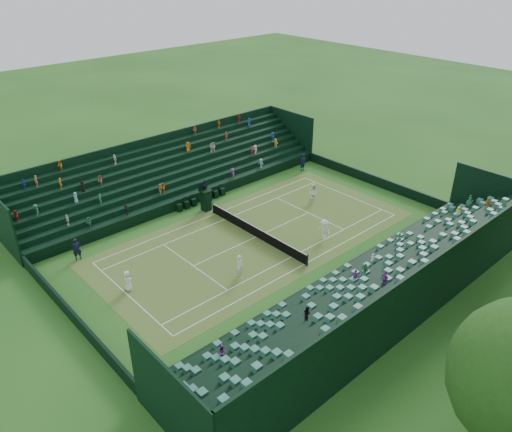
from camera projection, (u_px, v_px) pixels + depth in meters
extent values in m
plane|color=#22561B|center=(256.00, 237.00, 41.51)|extent=(160.00, 160.00, 0.00)
cube|color=#377B29|center=(256.00, 237.00, 41.50)|extent=(12.97, 26.77, 0.01)
cube|color=black|center=(372.00, 179.00, 50.64)|extent=(17.17, 0.20, 1.00)
cube|color=black|center=(72.00, 315.00, 31.90)|extent=(17.17, 0.20, 1.00)
cube|color=black|center=(335.00, 276.00, 35.73)|extent=(0.20, 31.77, 1.00)
cube|color=black|center=(196.00, 198.00, 46.81)|extent=(0.20, 31.77, 1.00)
cube|color=black|center=(341.00, 279.00, 35.40)|extent=(0.80, 32.00, 1.00)
cube|color=black|center=(350.00, 281.00, 34.77)|extent=(0.80, 32.00, 1.45)
cube|color=black|center=(359.00, 284.00, 34.14)|extent=(0.80, 32.00, 1.90)
cube|color=black|center=(369.00, 286.00, 33.51)|extent=(0.80, 32.00, 2.35)
cube|color=black|center=(380.00, 289.00, 32.88)|extent=(0.80, 32.00, 2.80)
cube|color=black|center=(390.00, 292.00, 32.25)|extent=(0.80, 32.00, 3.25)
cube|color=black|center=(401.00, 295.00, 31.62)|extent=(0.80, 32.00, 3.70)
cube|color=black|center=(413.00, 297.00, 30.99)|extent=(0.80, 32.00, 4.15)
cube|color=black|center=(421.00, 296.00, 30.49)|extent=(0.20, 32.00, 4.90)
cube|color=black|center=(192.00, 197.00, 47.14)|extent=(0.80, 32.00, 1.00)
cube|color=black|center=(187.00, 192.00, 47.55)|extent=(0.80, 32.00, 1.45)
cube|color=black|center=(182.00, 187.00, 47.97)|extent=(0.80, 32.00, 1.90)
cube|color=black|center=(178.00, 182.00, 48.39)|extent=(0.80, 32.00, 2.35)
cube|color=black|center=(173.00, 178.00, 48.80)|extent=(0.80, 32.00, 2.80)
cube|color=black|center=(168.00, 173.00, 49.22)|extent=(0.80, 32.00, 3.25)
cube|color=black|center=(163.00, 169.00, 49.63)|extent=(0.80, 32.00, 3.70)
cube|color=black|center=(159.00, 164.00, 50.05)|extent=(0.80, 32.00, 4.15)
cube|color=black|center=(156.00, 159.00, 50.20)|extent=(0.20, 32.00, 4.90)
cylinder|color=black|center=(213.00, 208.00, 45.03)|extent=(0.10, 0.10, 1.06)
cylinder|color=black|center=(307.00, 260.00, 37.48)|extent=(0.10, 0.10, 1.06)
cube|color=black|center=(256.00, 232.00, 41.29)|extent=(11.57, 0.02, 0.86)
cube|color=white|center=(256.00, 227.00, 41.07)|extent=(11.57, 0.04, 0.07)
cube|color=black|center=(206.00, 201.00, 45.37)|extent=(0.74, 0.74, 1.90)
cube|color=black|center=(205.00, 191.00, 44.89)|extent=(0.95, 0.95, 0.11)
cube|color=black|center=(203.00, 186.00, 44.96)|extent=(0.08, 0.95, 0.74)
imported|color=black|center=(205.00, 185.00, 44.63)|extent=(0.38, 0.48, 0.98)
cube|color=black|center=(179.00, 207.00, 45.44)|extent=(0.46, 0.46, 0.73)
cube|color=black|center=(177.00, 202.00, 45.37)|extent=(0.06, 0.46, 0.46)
cube|color=black|center=(186.00, 205.00, 45.91)|extent=(0.46, 0.46, 0.73)
cube|color=black|center=(185.00, 200.00, 45.84)|extent=(0.06, 0.46, 0.46)
cube|color=black|center=(193.00, 202.00, 46.38)|extent=(0.46, 0.46, 0.73)
cube|color=black|center=(192.00, 197.00, 46.31)|extent=(0.06, 0.46, 0.46)
cube|color=black|center=(209.00, 196.00, 47.44)|extent=(0.46, 0.46, 0.73)
cube|color=black|center=(207.00, 191.00, 47.38)|extent=(0.06, 0.46, 0.46)
cube|color=black|center=(215.00, 194.00, 47.92)|extent=(0.46, 0.46, 0.73)
cube|color=black|center=(214.00, 189.00, 47.85)|extent=(0.06, 0.46, 0.46)
cube|color=black|center=(222.00, 192.00, 48.39)|extent=(0.46, 0.46, 0.73)
cube|color=black|center=(220.00, 187.00, 48.32)|extent=(0.06, 0.46, 0.46)
imported|color=white|center=(128.00, 281.00, 34.73)|extent=(0.81, 0.57, 1.57)
imported|color=white|center=(240.00, 266.00, 36.02)|extent=(0.73, 0.50, 1.91)
imported|color=white|center=(313.00, 193.00, 47.01)|extent=(0.97, 0.84, 1.72)
imported|color=white|center=(324.00, 229.00, 40.92)|extent=(1.22, 0.83, 1.75)
imported|color=black|center=(303.00, 162.00, 53.42)|extent=(0.52, 0.74, 1.93)
imported|color=black|center=(77.00, 249.00, 38.14)|extent=(0.56, 0.74, 1.81)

